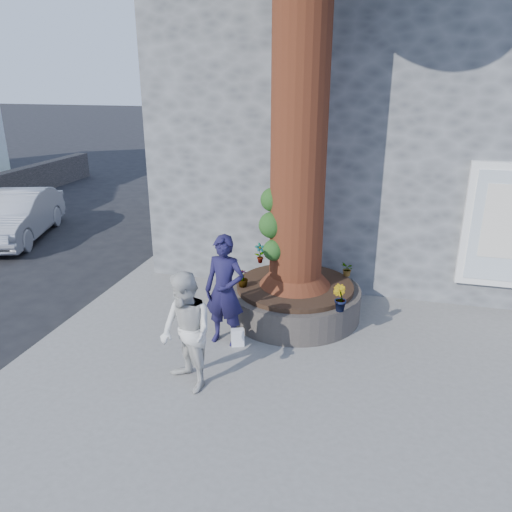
% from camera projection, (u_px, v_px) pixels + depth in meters
% --- Properties ---
extents(ground, '(120.00, 120.00, 0.00)m').
position_uv_depth(ground, '(215.00, 375.00, 7.34)').
color(ground, black).
rests_on(ground, ground).
extents(pavement, '(9.00, 8.00, 0.12)m').
position_uv_depth(pavement, '(326.00, 351.00, 7.86)').
color(pavement, slate).
rests_on(pavement, ground).
extents(yellow_line, '(0.10, 30.00, 0.01)m').
position_uv_depth(yellow_line, '(73.00, 320.00, 8.98)').
color(yellow_line, yellow).
rests_on(yellow_line, ground).
extents(stone_shop, '(10.30, 8.30, 6.30)m').
position_uv_depth(stone_shop, '(405.00, 118.00, 12.18)').
color(stone_shop, '#515356').
rests_on(stone_shop, ground).
extents(planter, '(2.30, 2.30, 0.60)m').
position_uv_depth(planter, '(294.00, 300.00, 8.82)').
color(planter, black).
rests_on(planter, pavement).
extents(man, '(0.69, 0.49, 1.78)m').
position_uv_depth(man, '(225.00, 291.00, 7.73)').
color(man, '#171437').
rests_on(man, pavement).
extents(woman, '(1.02, 0.99, 1.66)m').
position_uv_depth(woman, '(186.00, 332.00, 6.60)').
color(woman, silver).
rests_on(woman, pavement).
extents(shopping_bag, '(0.23, 0.19, 0.28)m').
position_uv_depth(shopping_bag, '(238.00, 337.00, 7.87)').
color(shopping_bag, white).
rests_on(shopping_bag, pavement).
extents(car_silver, '(2.44, 4.04, 1.26)m').
position_uv_depth(car_silver, '(17.00, 216.00, 13.22)').
color(car_silver, '#ADAEB5').
rests_on(car_silver, ground).
extents(plant_a, '(0.25, 0.24, 0.39)m').
position_uv_depth(plant_a, '(260.00, 253.00, 9.62)').
color(plant_a, gray).
rests_on(plant_a, planter).
extents(plant_b, '(0.31, 0.31, 0.42)m').
position_uv_depth(plant_b, '(339.00, 298.00, 7.66)').
color(plant_b, gray).
rests_on(plant_b, planter).
extents(plant_c, '(0.20, 0.20, 0.32)m').
position_uv_depth(plant_c, '(243.00, 278.00, 8.55)').
color(plant_c, gray).
rests_on(plant_c, planter).
extents(plant_d, '(0.29, 0.31, 0.26)m').
position_uv_depth(plant_d, '(348.00, 269.00, 9.01)').
color(plant_d, gray).
rests_on(plant_d, planter).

